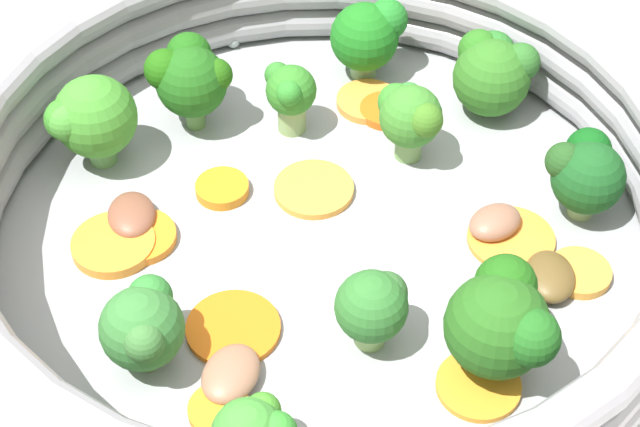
% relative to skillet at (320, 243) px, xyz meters
% --- Properties ---
extents(ground_plane, '(4.00, 4.00, 0.00)m').
position_rel_skillet_xyz_m(ground_plane, '(0.00, 0.00, -0.01)').
color(ground_plane, white).
extents(skillet, '(0.35, 0.35, 0.01)m').
position_rel_skillet_xyz_m(skillet, '(0.00, 0.00, 0.00)').
color(skillet, '#939699').
rests_on(skillet, ground_plane).
extents(skillet_rim_wall, '(0.37, 0.37, 0.06)m').
position_rel_skillet_xyz_m(skillet_rim_wall, '(0.00, 0.00, 0.04)').
color(skillet_rim_wall, gray).
rests_on(skillet_rim_wall, skillet).
extents(skillet_rivet_left, '(0.01, 0.01, 0.01)m').
position_rel_skillet_xyz_m(skillet_rivet_left, '(-0.07, -0.15, 0.01)').
color(skillet_rivet_left, '#939397').
rests_on(skillet_rivet_left, skillet).
extents(skillet_rivet_right, '(0.01, 0.01, 0.01)m').
position_rel_skillet_xyz_m(skillet_rivet_right, '(-0.00, -0.17, 0.01)').
color(skillet_rivet_right, '#8E9A9C').
rests_on(skillet_rivet_right, skillet).
extents(carrot_slice_0, '(0.05, 0.05, 0.00)m').
position_rel_skillet_xyz_m(carrot_slice_0, '(-0.04, 0.11, 0.01)').
color(carrot_slice_0, orange).
rests_on(carrot_slice_0, skillet).
extents(carrot_slice_1, '(0.06, 0.06, 0.00)m').
position_rel_skillet_xyz_m(carrot_slice_1, '(-0.01, -0.03, 0.01)').
color(carrot_slice_1, '#F99937').
rests_on(carrot_slice_1, skillet).
extents(carrot_slice_2, '(0.04, 0.04, 0.00)m').
position_rel_skillet_xyz_m(carrot_slice_2, '(-0.06, -0.09, 0.01)').
color(carrot_slice_2, orange).
rests_on(carrot_slice_2, skillet).
extents(carrot_slice_3, '(0.04, 0.04, 0.00)m').
position_rel_skillet_xyz_m(carrot_slice_3, '(0.08, 0.09, 0.01)').
color(carrot_slice_3, orange).
rests_on(carrot_slice_3, skillet).
extents(carrot_slice_4, '(0.05, 0.05, 0.00)m').
position_rel_skillet_xyz_m(carrot_slice_4, '(0.06, 0.05, 0.01)').
color(carrot_slice_4, orange).
rests_on(carrot_slice_4, skillet).
extents(carrot_slice_5, '(0.04, 0.04, 0.01)m').
position_rel_skillet_xyz_m(carrot_slice_5, '(0.04, -0.05, 0.01)').
color(carrot_slice_5, orange).
rests_on(carrot_slice_5, skillet).
extents(carrot_slice_6, '(0.05, 0.05, 0.00)m').
position_rel_skillet_xyz_m(carrot_slice_6, '(0.09, -0.03, 0.01)').
color(carrot_slice_6, orange).
rests_on(carrot_slice_6, skillet).
extents(carrot_slice_7, '(0.06, 0.06, 0.01)m').
position_rel_skillet_xyz_m(carrot_slice_7, '(0.10, -0.02, 0.01)').
color(carrot_slice_7, orange).
rests_on(carrot_slice_7, skillet).
extents(carrot_slice_8, '(0.04, 0.04, 0.01)m').
position_rel_skillet_xyz_m(carrot_slice_8, '(-0.07, -0.08, 0.01)').
color(carrot_slice_8, '#E25C14').
rests_on(carrot_slice_8, skillet).
extents(carrot_slice_9, '(0.06, 0.06, 0.00)m').
position_rel_skillet_xyz_m(carrot_slice_9, '(-0.09, 0.04, 0.01)').
color(carrot_slice_9, orange).
rests_on(carrot_slice_9, skillet).
extents(carrot_slice_10, '(0.04, 0.04, 0.01)m').
position_rel_skillet_xyz_m(carrot_slice_10, '(-0.11, 0.07, 0.01)').
color(carrot_slice_10, '#F29B34').
rests_on(carrot_slice_10, skillet).
extents(broccoli_floret_0, '(0.05, 0.05, 0.05)m').
position_rel_skillet_xyz_m(broccoli_floret_0, '(-0.13, -0.07, 0.03)').
color(broccoli_floret_0, '#7FA563').
rests_on(broccoli_floret_0, skillet).
extents(broccoli_floret_2, '(0.05, 0.04, 0.05)m').
position_rel_skillet_xyz_m(broccoli_floret_2, '(-0.07, -0.12, 0.04)').
color(broccoli_floret_2, '#88AF6F').
rests_on(broccoli_floret_2, skillet).
extents(broccoli_floret_3, '(0.03, 0.03, 0.04)m').
position_rel_skillet_xyz_m(broccoli_floret_3, '(-0.01, -0.08, 0.03)').
color(broccoli_floret_3, '#87A45F').
rests_on(broccoli_floret_3, skillet).
extents(broccoli_floret_4, '(0.05, 0.06, 0.05)m').
position_rel_skillet_xyz_m(broccoli_floret_4, '(-0.05, 0.10, 0.04)').
color(broccoli_floret_4, '#72A756').
rests_on(broccoli_floret_4, skillet).
extents(broccoli_floret_5, '(0.04, 0.05, 0.04)m').
position_rel_skillet_xyz_m(broccoli_floret_5, '(0.10, 0.05, 0.03)').
color(broccoli_floret_5, '#759A51').
rests_on(broccoli_floret_5, skillet).
extents(broccoli_floret_6, '(0.04, 0.03, 0.04)m').
position_rel_skillet_xyz_m(broccoli_floret_6, '(0.00, 0.07, 0.03)').
color(broccoli_floret_6, '#8CB364').
rests_on(broccoli_floret_6, skillet).
extents(broccoli_floret_7, '(0.05, 0.05, 0.05)m').
position_rel_skillet_xyz_m(broccoli_floret_7, '(0.04, -0.11, 0.04)').
color(broccoli_floret_7, '#5F8E44').
rests_on(broccoli_floret_7, skillet).
extents(broccoli_floret_8, '(0.04, 0.04, 0.04)m').
position_rel_skillet_xyz_m(broccoli_floret_8, '(-0.13, 0.03, 0.03)').
color(broccoli_floret_8, '#8BA45F').
rests_on(broccoli_floret_8, skillet).
extents(broccoli_floret_9, '(0.03, 0.04, 0.05)m').
position_rel_skillet_xyz_m(broccoli_floret_9, '(-0.07, -0.04, 0.04)').
color(broccoli_floret_9, '#739B56').
rests_on(broccoli_floret_9, skillet).
extents(broccoli_floret_10, '(0.05, 0.05, 0.05)m').
position_rel_skillet_xyz_m(broccoli_floret_10, '(0.10, -0.09, 0.04)').
color(broccoli_floret_10, '#5F984D').
rests_on(broccoli_floret_10, skillet).
extents(mushroom_piece_0, '(0.04, 0.03, 0.01)m').
position_rel_skillet_xyz_m(mushroom_piece_0, '(-0.09, 0.03, 0.01)').
color(mushroom_piece_0, '#895D47').
rests_on(mushroom_piece_0, skillet).
extents(mushroom_piece_1, '(0.03, 0.04, 0.01)m').
position_rel_skillet_xyz_m(mushroom_piece_1, '(0.09, -0.04, 0.01)').
color(mushroom_piece_1, brown).
rests_on(mushroom_piece_1, skillet).
extents(mushroom_piece_2, '(0.04, 0.04, 0.01)m').
position_rel_skillet_xyz_m(mushroom_piece_2, '(0.07, 0.07, 0.01)').
color(mushroom_piece_2, '#8E634B').
rests_on(mushroom_piece_2, skillet).
extents(mushroom_piece_3, '(0.04, 0.04, 0.01)m').
position_rel_skillet_xyz_m(mushroom_piece_3, '(-0.10, 0.07, 0.01)').
color(mushroom_piece_3, brown).
rests_on(mushroom_piece_3, skillet).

